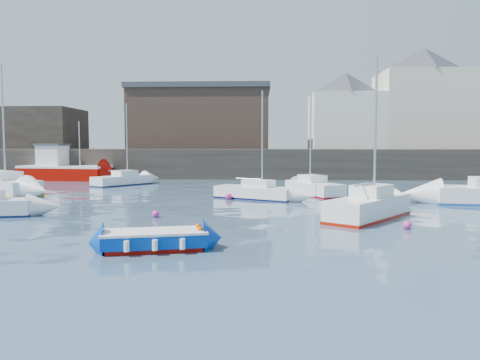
{
  "coord_description": "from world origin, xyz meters",
  "views": [
    {
      "loc": [
        1.11,
        -13.65,
        3.42
      ],
      "look_at": [
        0.0,
        12.0,
        1.5
      ],
      "focal_mm": 35.0,
      "sensor_mm": 36.0,
      "label": 1
    }
  ],
  "objects_px": {
    "sailboat_e": "(1,186)",
    "sailboat_h": "(123,180)",
    "buoy_near": "(156,217)",
    "buoy_far": "(228,199)",
    "blue_dinghy": "(154,239)",
    "buoy_mid": "(407,229)",
    "sailboat_b": "(255,192)",
    "sailboat_c": "(369,206)",
    "sailboat_f": "(314,188)",
    "fishing_boat": "(62,169)"
  },
  "relations": [
    {
      "from": "sailboat_e",
      "to": "sailboat_h",
      "type": "xyz_separation_m",
      "value": [
        6.34,
        7.73,
        -0.13
      ]
    },
    {
      "from": "buoy_near",
      "to": "buoy_far",
      "type": "xyz_separation_m",
      "value": [
        2.95,
        7.56,
        0.0
      ]
    },
    {
      "from": "buoy_far",
      "to": "blue_dinghy",
      "type": "bearing_deg",
      "value": -95.73
    },
    {
      "from": "buoy_mid",
      "to": "buoy_far",
      "type": "bearing_deg",
      "value": 128.2
    },
    {
      "from": "sailboat_b",
      "to": "buoy_mid",
      "type": "relative_size",
      "value": 19.45
    },
    {
      "from": "sailboat_h",
      "to": "sailboat_c",
      "type": "bearing_deg",
      "value": -46.36
    },
    {
      "from": "buoy_far",
      "to": "sailboat_h",
      "type": "bearing_deg",
      "value": 133.89
    },
    {
      "from": "sailboat_e",
      "to": "sailboat_b",
      "type": "bearing_deg",
      "value": -6.76
    },
    {
      "from": "sailboat_c",
      "to": "sailboat_f",
      "type": "bearing_deg",
      "value": 97.55
    },
    {
      "from": "sailboat_e",
      "to": "fishing_boat",
      "type": "bearing_deg",
      "value": 95.9
    },
    {
      "from": "sailboat_h",
      "to": "sailboat_e",
      "type": "bearing_deg",
      "value": -129.38
    },
    {
      "from": "sailboat_b",
      "to": "sailboat_h",
      "type": "xyz_separation_m",
      "value": [
        -11.45,
        9.84,
        0.01
      ]
    },
    {
      "from": "sailboat_c",
      "to": "sailboat_h",
      "type": "xyz_separation_m",
      "value": [
        -16.83,
        17.64,
        -0.12
      ]
    },
    {
      "from": "fishing_boat",
      "to": "buoy_mid",
      "type": "height_order",
      "value": "fishing_boat"
    },
    {
      "from": "sailboat_f",
      "to": "sailboat_c",
      "type": "bearing_deg",
      "value": -82.45
    },
    {
      "from": "buoy_far",
      "to": "buoy_near",
      "type": "bearing_deg",
      "value": -111.3
    },
    {
      "from": "sailboat_h",
      "to": "buoy_near",
      "type": "relative_size",
      "value": 19.88
    },
    {
      "from": "sailboat_e",
      "to": "buoy_far",
      "type": "height_order",
      "value": "sailboat_e"
    },
    {
      "from": "buoy_far",
      "to": "buoy_mid",
      "type": "bearing_deg",
      "value": -51.8
    },
    {
      "from": "fishing_boat",
      "to": "sailboat_h",
      "type": "height_order",
      "value": "sailboat_h"
    },
    {
      "from": "sailboat_f",
      "to": "sailboat_b",
      "type": "bearing_deg",
      "value": -147.08
    },
    {
      "from": "sailboat_b",
      "to": "sailboat_e",
      "type": "bearing_deg",
      "value": 173.24
    },
    {
      "from": "blue_dinghy",
      "to": "sailboat_b",
      "type": "bearing_deg",
      "value": 77.98
    },
    {
      "from": "sailboat_b",
      "to": "sailboat_e",
      "type": "height_order",
      "value": "sailboat_e"
    },
    {
      "from": "sailboat_c",
      "to": "buoy_near",
      "type": "xyz_separation_m",
      "value": [
        -10.01,
        -0.06,
        -0.57
      ]
    },
    {
      "from": "sailboat_c",
      "to": "sailboat_h",
      "type": "height_order",
      "value": "sailboat_c"
    },
    {
      "from": "blue_dinghy",
      "to": "fishing_boat",
      "type": "height_order",
      "value": "fishing_boat"
    },
    {
      "from": "sailboat_h",
      "to": "buoy_mid",
      "type": "relative_size",
      "value": 19.97
    },
    {
      "from": "sailboat_e",
      "to": "buoy_far",
      "type": "distance_m",
      "value": 16.3
    },
    {
      "from": "sailboat_e",
      "to": "sailboat_f",
      "type": "relative_size",
      "value": 1.28
    },
    {
      "from": "sailboat_b",
      "to": "blue_dinghy",
      "type": "bearing_deg",
      "value": -102.02
    },
    {
      "from": "blue_dinghy",
      "to": "buoy_far",
      "type": "height_order",
      "value": "blue_dinghy"
    },
    {
      "from": "blue_dinghy",
      "to": "sailboat_h",
      "type": "xyz_separation_m",
      "value": [
        -8.32,
        24.54,
        0.1
      ]
    },
    {
      "from": "sailboat_e",
      "to": "sailboat_f",
      "type": "distance_m",
      "value": 21.8
    },
    {
      "from": "sailboat_c",
      "to": "buoy_near",
      "type": "relative_size",
      "value": 21.28
    },
    {
      "from": "fishing_boat",
      "to": "sailboat_e",
      "type": "distance_m",
      "value": 13.56
    },
    {
      "from": "fishing_boat",
      "to": "sailboat_b",
      "type": "distance_m",
      "value": 24.73
    },
    {
      "from": "sailboat_h",
      "to": "buoy_far",
      "type": "height_order",
      "value": "sailboat_h"
    },
    {
      "from": "blue_dinghy",
      "to": "buoy_mid",
      "type": "relative_size",
      "value": 10.35
    },
    {
      "from": "sailboat_f",
      "to": "buoy_mid",
      "type": "height_order",
      "value": "sailboat_f"
    },
    {
      "from": "blue_dinghy",
      "to": "sailboat_b",
      "type": "relative_size",
      "value": 0.53
    },
    {
      "from": "blue_dinghy",
      "to": "buoy_near",
      "type": "bearing_deg",
      "value": 102.41
    },
    {
      "from": "sailboat_h",
      "to": "buoy_far",
      "type": "relative_size",
      "value": 16.04
    },
    {
      "from": "fishing_boat",
      "to": "sailboat_c",
      "type": "bearing_deg",
      "value": -43.61
    },
    {
      "from": "sailboat_f",
      "to": "buoy_mid",
      "type": "xyz_separation_m",
      "value": [
        2.31,
        -13.07,
        -0.49
      ]
    },
    {
      "from": "sailboat_c",
      "to": "sailboat_e",
      "type": "height_order",
      "value": "sailboat_e"
    },
    {
      "from": "buoy_far",
      "to": "sailboat_b",
      "type": "bearing_deg",
      "value": 10.49
    },
    {
      "from": "buoy_near",
      "to": "buoy_far",
      "type": "distance_m",
      "value": 8.11
    },
    {
      "from": "sailboat_b",
      "to": "buoy_near",
      "type": "height_order",
      "value": "sailboat_b"
    },
    {
      "from": "sailboat_c",
      "to": "buoy_far",
      "type": "relative_size",
      "value": 17.17
    }
  ]
}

